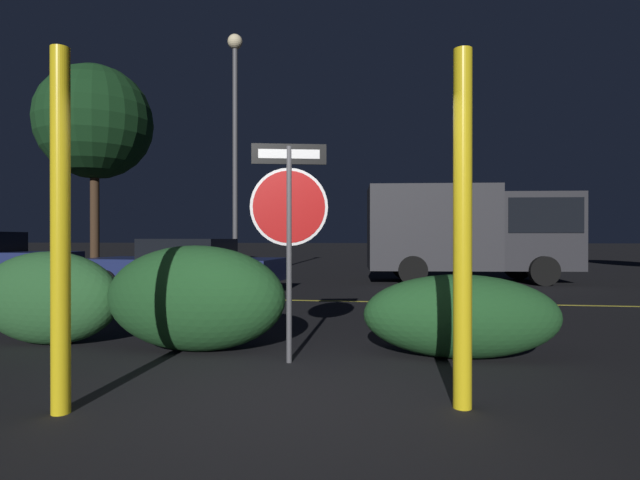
% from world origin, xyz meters
% --- Properties ---
extents(ground_plane, '(260.00, 260.00, 0.00)m').
position_xyz_m(ground_plane, '(0.00, 0.00, 0.00)').
color(ground_plane, black).
extents(road_center_stripe, '(41.87, 0.12, 0.01)m').
position_xyz_m(road_center_stripe, '(0.00, 6.55, 0.00)').
color(road_center_stripe, gold).
rests_on(road_center_stripe, ground_plane).
extents(stop_sign, '(0.83, 0.20, 2.37)m').
position_xyz_m(stop_sign, '(-0.25, 1.24, 1.67)').
color(stop_sign, '#4C4C51').
rests_on(stop_sign, ground_plane).
extents(yellow_pole_left, '(0.14, 0.14, 2.82)m').
position_xyz_m(yellow_pole_left, '(-1.67, -0.55, 1.41)').
color(yellow_pole_left, yellow).
rests_on(yellow_pole_left, ground_plane).
extents(yellow_pole_right, '(0.15, 0.15, 2.85)m').
position_xyz_m(yellow_pole_right, '(1.41, 0.02, 1.42)').
color(yellow_pole_right, yellow).
rests_on(yellow_pole_right, ground_plane).
extents(hedge_bush_1, '(1.91, 0.81, 1.18)m').
position_xyz_m(hedge_bush_1, '(-3.46, 1.71, 0.59)').
color(hedge_bush_1, '#285B2D').
rests_on(hedge_bush_1, ground_plane).
extents(hedge_bush_2, '(2.20, 1.02, 1.26)m').
position_xyz_m(hedge_bush_2, '(-1.48, 1.63, 0.63)').
color(hedge_bush_2, '#1E4C23').
rests_on(hedge_bush_2, ground_plane).
extents(hedge_bush_3, '(2.17, 0.86, 0.94)m').
position_xyz_m(hedge_bush_3, '(1.62, 1.71, 0.47)').
color(hedge_bush_3, '#1E4C23').
rests_on(hedge_bush_3, ground_plane).
extents(passing_car_2, '(4.98, 2.28, 1.33)m').
position_xyz_m(passing_car_2, '(-4.23, 7.66, 0.68)').
color(passing_car_2, navy).
rests_on(passing_car_2, ground_plane).
extents(delivery_truck, '(6.30, 2.84, 2.92)m').
position_xyz_m(delivery_truck, '(3.32, 11.73, 1.64)').
color(delivery_truck, '#2D2D33').
rests_on(delivery_truck, ground_plane).
extents(street_lamp, '(0.48, 0.48, 7.86)m').
position_xyz_m(street_lamp, '(-4.10, 11.31, 5.13)').
color(street_lamp, '#4C4C51').
rests_on(street_lamp, ground_plane).
extents(tree_1, '(4.15, 4.15, 7.69)m').
position_xyz_m(tree_1, '(-9.98, 12.91, 5.59)').
color(tree_1, '#422D1E').
rests_on(tree_1, ground_plane).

